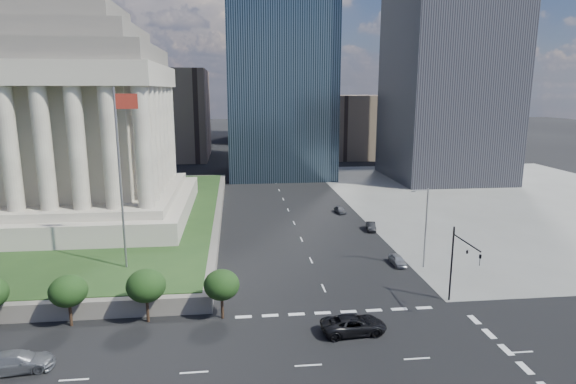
{
  "coord_description": "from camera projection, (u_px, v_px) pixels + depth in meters",
  "views": [
    {
      "loc": [
        -9.41,
        -29.32,
        21.5
      ],
      "look_at": [
        -4.63,
        14.14,
        12.27
      ],
      "focal_mm": 30.0,
      "sensor_mm": 36.0,
      "label": 1
    }
  ],
  "objects": [
    {
      "name": "ground",
      "position": [
        270.0,
        171.0,
        131.22
      ],
      "size": [
        500.0,
        500.0,
        0.0
      ],
      "primitive_type": "plane",
      "color": "black",
      "rests_on": "ground"
    },
    {
      "name": "sidewalk_ne",
      "position": [
        512.0,
        199.0,
        97.23
      ],
      "size": [
        68.0,
        90.0,
        0.03
      ],
      "primitive_type": "cube",
      "color": "slate",
      "rests_on": "ground"
    },
    {
      "name": "plaza_terrace",
      "position": [
        15.0,
        221.0,
        77.59
      ],
      "size": [
        66.0,
        70.0,
        1.8
      ],
      "primitive_type": "cube",
      "color": "#605C52",
      "rests_on": "ground"
    },
    {
      "name": "plaza_lawn",
      "position": [
        15.0,
        215.0,
        77.39
      ],
      "size": [
        64.0,
        68.0,
        0.1
      ],
      "primitive_type": "cube",
      "color": "#203C18",
      "rests_on": "plaza_terrace"
    },
    {
      "name": "war_memorial",
      "position": [
        70.0,
        91.0,
        72.58
      ],
      "size": [
        34.0,
        34.0,
        39.0
      ],
      "primitive_type": null,
      "color": "gray",
      "rests_on": "plaza_lawn"
    },
    {
      "name": "flagpole",
      "position": [
        121.0,
        169.0,
        52.26
      ],
      "size": [
        2.52,
        0.24,
        20.0
      ],
      "color": "slate",
      "rests_on": "plaza_lawn"
    },
    {
      "name": "midrise_glass",
      "position": [
        279.0,
        56.0,
        120.37
      ],
      "size": [
        26.0,
        26.0,
        60.0
      ],
      "primitive_type": "cube",
      "color": "black",
      "rests_on": "ground"
    },
    {
      "name": "building_filler_ne",
      "position": [
        358.0,
        126.0,
        161.75
      ],
      "size": [
        20.0,
        30.0,
        20.0
      ],
      "primitive_type": "cube",
      "color": "brown",
      "rests_on": "ground"
    },
    {
      "name": "building_filler_nw",
      "position": [
        170.0,
        115.0,
        154.29
      ],
      "size": [
        24.0,
        30.0,
        28.0
      ],
      "primitive_type": "cube",
      "color": "brown",
      "rests_on": "ground"
    },
    {
      "name": "traffic_signal_ne",
      "position": [
        460.0,
        258.0,
        47.53
      ],
      "size": [
        0.3,
        5.74,
        8.0
      ],
      "color": "black",
      "rests_on": "ground"
    },
    {
      "name": "street_lamp_north",
      "position": [
        425.0,
        223.0,
        58.53
      ],
      "size": [
        2.13,
        0.22,
        10.0
      ],
      "color": "slate",
      "rests_on": "ground"
    },
    {
      "name": "pickup_truck",
      "position": [
        354.0,
        325.0,
        43.37
      ],
      "size": [
        6.11,
        3.15,
        1.65
      ],
      "primitive_type": "imported",
      "rotation": [
        0.0,
        0.0,
        1.64
      ],
      "color": "black",
      "rests_on": "ground"
    },
    {
      "name": "suv_grey",
      "position": [
        17.0,
        362.0,
        37.5
      ],
      "size": [
        5.69,
        2.94,
        1.58
      ],
      "primitive_type": "imported",
      "rotation": [
        0.0,
        0.0,
        1.71
      ],
      "color": "#5A5C62",
      "rests_on": "ground"
    },
    {
      "name": "parked_sedan_near",
      "position": [
        398.0,
        260.0,
        60.45
      ],
      "size": [
        3.68,
        1.57,
        1.24
      ],
      "primitive_type": "imported",
      "rotation": [
        0.0,
        0.0,
        0.03
      ],
      "color": "gray",
      "rests_on": "ground"
    },
    {
      "name": "parked_sedan_mid",
      "position": [
        371.0,
        227.0,
        75.41
      ],
      "size": [
        1.93,
        3.92,
        1.23
      ],
      "primitive_type": "imported",
      "rotation": [
        0.0,
        0.0,
        -0.17
      ],
      "color": "black",
      "rests_on": "ground"
    },
    {
      "name": "parked_sedan_far",
      "position": [
        340.0,
        210.0,
        86.1
      ],
      "size": [
        3.73,
        1.9,
        1.22
      ],
      "primitive_type": "imported",
      "rotation": [
        0.0,
        0.0,
        0.13
      ],
      "color": "#4C4D52",
      "rests_on": "ground"
    }
  ]
}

